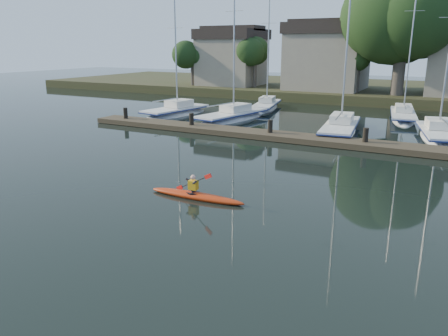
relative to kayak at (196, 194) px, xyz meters
The scene contains 10 objects.
ground 2.22m from the kayak, 57.56° to the right, with size 160.00×160.00×0.00m, color black.
kayak is the anchor object (origin of this frame).
dock 12.19m from the kayak, 84.41° to the left, with size 34.00×2.00×1.80m.
sailboat_0 21.48m from the kayak, 126.20° to the left, with size 3.35×8.18×12.61m.
sailboat_1 18.72m from the kayak, 112.70° to the left, with size 3.77×9.06×14.41m.
sailboat_2 16.35m from the kayak, 83.85° to the left, with size 3.22×9.29×15.07m.
sailboat_3 18.81m from the kayak, 65.24° to the left, with size 3.66×8.31×12.99m.
sailboat_5 25.81m from the kayak, 106.53° to the left, with size 3.50×8.28×13.35m.
sailboat_6 24.93m from the kayak, 78.68° to the left, with size 3.21×9.23×14.39m.
shore 38.64m from the kayak, 85.83° to the left, with size 90.00×25.25×12.75m.
Camera 1 is at (7.46, -12.01, 5.86)m, focal length 35.00 mm.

